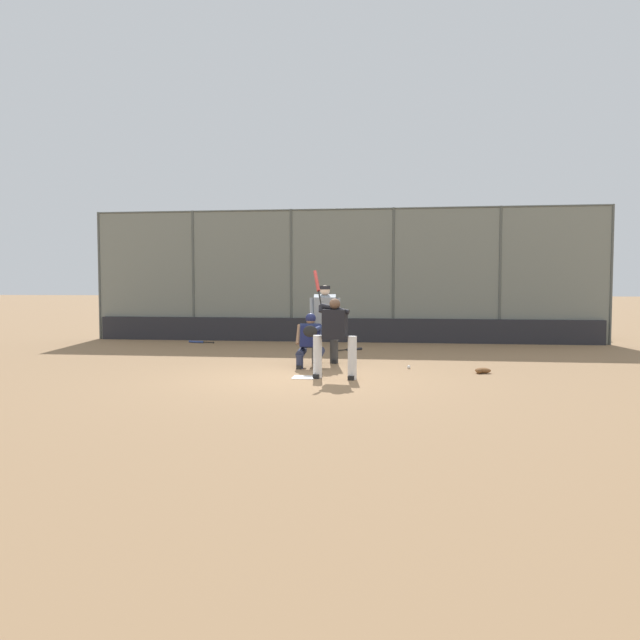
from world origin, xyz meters
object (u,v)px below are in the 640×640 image
at_px(fielding_glove_on_dirt, 482,371).
at_px(baseball_loose, 409,367).
at_px(batter_at_plate, 334,335).
at_px(spare_bat_near_backstop, 198,342).
at_px(umpire_home, 325,321).
at_px(spare_bat_by_padding, 352,349).
at_px(catcher_behind_plate, 310,340).

relative_size(fielding_glove_on_dirt, baseball_loose, 4.24).
height_order(batter_at_plate, spare_bat_near_backstop, batter_at_plate).
distance_m(batter_at_plate, spare_bat_near_backstop, 8.16).
xyz_separation_m(umpire_home, spare_bat_by_padding, (-0.40, -2.76, -0.92)).
bearing_deg(batter_at_plate, fielding_glove_on_dirt, -150.46).
relative_size(umpire_home, spare_bat_by_padding, 2.63).
relative_size(spare_bat_near_backstop, spare_bat_by_padding, 1.30).
height_order(catcher_behind_plate, baseball_loose, catcher_behind_plate).
distance_m(umpire_home, spare_bat_near_backstop, 6.20).
relative_size(spare_bat_near_backstop, fielding_glove_on_dirt, 2.78).
distance_m(umpire_home, fielding_glove_on_dirt, 3.64).
relative_size(spare_bat_near_backstop, baseball_loose, 11.79).
distance_m(catcher_behind_plate, umpire_home, 0.90).
relative_size(batter_at_plate, baseball_loose, 27.86).
distance_m(umpire_home, spare_bat_by_padding, 2.93).
distance_m(batter_at_plate, fielding_glove_on_dirt, 3.16).
xyz_separation_m(spare_bat_near_backstop, spare_bat_by_padding, (-4.81, 1.51, 0.00)).
bearing_deg(baseball_loose, batter_at_plate, 47.69).
xyz_separation_m(batter_at_plate, umpire_home, (0.46, -2.24, 0.12)).
bearing_deg(batter_at_plate, spare_bat_by_padding, -80.26).
height_order(batter_at_plate, catcher_behind_plate, batter_at_plate).
xyz_separation_m(batter_at_plate, catcher_behind_plate, (0.67, -1.43, -0.22)).
relative_size(batter_at_plate, fielding_glove_on_dirt, 6.58).
bearing_deg(spare_bat_near_backstop, umpire_home, 152.66).
distance_m(batter_at_plate, catcher_behind_plate, 1.60).
relative_size(umpire_home, spare_bat_near_backstop, 2.02).
distance_m(spare_bat_near_backstop, baseball_loose, 7.99).
bearing_deg(fielding_glove_on_dirt, catcher_behind_plate, -5.88).
bearing_deg(batter_at_plate, spare_bat_near_backstop, -44.07).
bearing_deg(batter_at_plate, baseball_loose, -123.16).
height_order(spare_bat_near_backstop, fielding_glove_on_dirt, fielding_glove_on_dirt).
height_order(catcher_behind_plate, spare_bat_by_padding, catcher_behind_plate).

